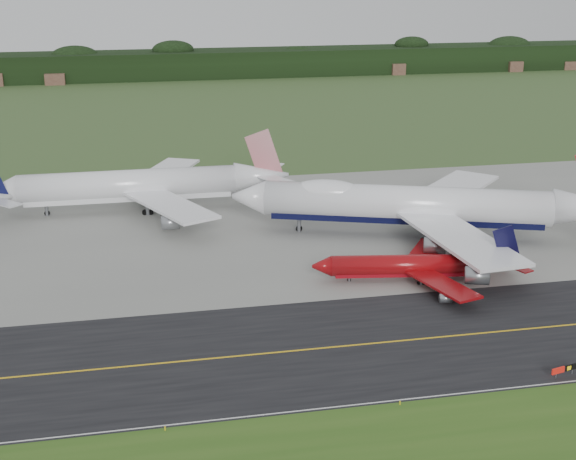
{
  "coord_description": "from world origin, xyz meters",
  "views": [
    {
      "loc": [
        -34.12,
        -102.25,
        51.72
      ],
      "look_at": [
        -8.96,
        22.0,
        8.91
      ],
      "focal_mm": 50.0,
      "sensor_mm": 36.0,
      "label": 1
    }
  ],
  "objects_px": {
    "jet_ba_747": "(420,205)",
    "taxiway_sign": "(565,369)",
    "jet_red_737": "(419,266)",
    "jet_star_tail": "(145,185)"
  },
  "relations": [
    {
      "from": "jet_red_737",
      "to": "taxiway_sign",
      "type": "distance_m",
      "value": 35.95
    },
    {
      "from": "jet_ba_747",
      "to": "jet_red_737",
      "type": "relative_size",
      "value": 2.07
    },
    {
      "from": "jet_star_tail",
      "to": "taxiway_sign",
      "type": "height_order",
      "value": "jet_star_tail"
    },
    {
      "from": "jet_red_737",
      "to": "taxiway_sign",
      "type": "xyz_separation_m",
      "value": [
        7.23,
        -35.17,
        -1.64
      ]
    },
    {
      "from": "jet_red_737",
      "to": "jet_star_tail",
      "type": "bearing_deg",
      "value": 131.28
    },
    {
      "from": "jet_red_737",
      "to": "jet_star_tail",
      "type": "xyz_separation_m",
      "value": [
        -44.02,
        50.15,
        2.93
      ]
    },
    {
      "from": "jet_ba_747",
      "to": "taxiway_sign",
      "type": "distance_m",
      "value": 56.84
    },
    {
      "from": "jet_red_737",
      "to": "taxiway_sign",
      "type": "relative_size",
      "value": 8.24
    },
    {
      "from": "jet_ba_747",
      "to": "jet_red_737",
      "type": "bearing_deg",
      "value": -110.27
    },
    {
      "from": "jet_ba_747",
      "to": "jet_red_737",
      "type": "height_order",
      "value": "jet_ba_747"
    }
  ]
}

